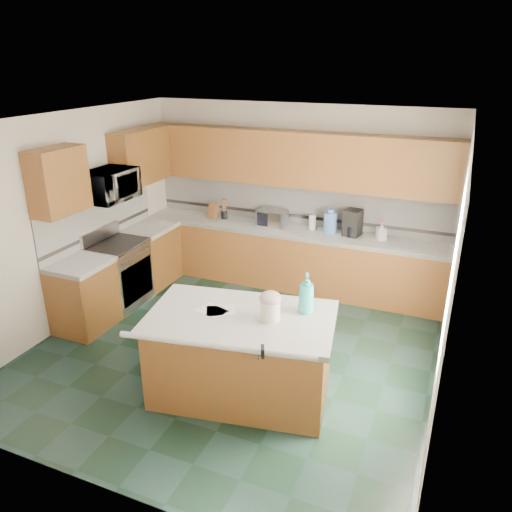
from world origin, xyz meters
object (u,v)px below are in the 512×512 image
at_px(soap_bottle_island, 307,293).
at_px(knife_block, 213,210).
at_px(toaster_oven, 272,218).
at_px(island_base, 241,358).
at_px(island_top, 241,318).
at_px(treat_jar, 270,311).
at_px(coffee_maker, 353,223).

xyz_separation_m(soap_bottle_island, knife_block, (-2.30, 2.44, -0.09)).
bearing_deg(soap_bottle_island, toaster_oven, 102.53).
distance_m(island_base, soap_bottle_island, 0.96).
distance_m(island_top, toaster_oven, 2.86).
relative_size(island_top, treat_jar, 9.10).
xyz_separation_m(treat_jar, knife_block, (-2.02, 2.73, 0.02)).
xyz_separation_m(island_base, toaster_oven, (-0.73, 2.76, 0.61)).
bearing_deg(toaster_oven, treat_jar, -64.37).
height_order(knife_block, toaster_oven, knife_block).
bearing_deg(knife_block, treat_jar, -41.48).
relative_size(treat_jar, soap_bottle_island, 0.49).
bearing_deg(island_base, treat_jar, -3.20).
xyz_separation_m(island_top, coffee_maker, (0.49, 2.79, 0.22)).
xyz_separation_m(knife_block, toaster_oven, (1.00, 0.00, 0.00)).
distance_m(treat_jar, toaster_oven, 2.91).
bearing_deg(treat_jar, island_base, -179.32).
bearing_deg(toaster_oven, coffee_maker, 6.47).
bearing_deg(island_base, toaster_oven, 94.91).
height_order(island_base, knife_block, knife_block).
bearing_deg(knife_block, island_top, -46.07).
bearing_deg(treat_jar, knife_block, 120.63).
height_order(treat_jar, soap_bottle_island, soap_bottle_island).
relative_size(treat_jar, toaster_oven, 0.49).
bearing_deg(island_base, knife_block, 112.16).
bearing_deg(toaster_oven, knife_block, -174.94).
relative_size(island_top, soap_bottle_island, 4.42).
bearing_deg(soap_bottle_island, coffee_maker, 76.37).
xyz_separation_m(soap_bottle_island, toaster_oven, (-1.30, 2.44, -0.09)).
bearing_deg(coffee_maker, toaster_oven, -169.85).
height_order(island_base, soap_bottle_island, soap_bottle_island).
relative_size(toaster_oven, coffee_maker, 1.10).
xyz_separation_m(island_base, island_top, (0.00, 0.00, 0.46)).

